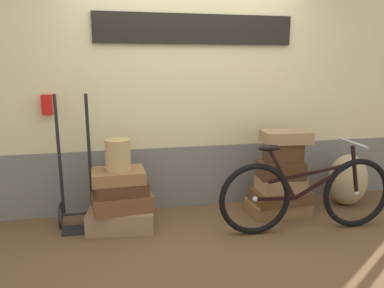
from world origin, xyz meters
name	(u,v)px	position (x,y,z in m)	size (l,w,h in m)	color
ground	(206,236)	(0.00, 0.00, -0.03)	(8.71, 5.20, 0.06)	brown
station_building	(189,87)	(0.01, 0.85, 1.36)	(6.71, 0.74, 2.71)	slate
suitcase_0	(121,218)	(-0.80, 0.32, 0.10)	(0.64, 0.45, 0.20)	#937051
suitcase_1	(122,201)	(-0.78, 0.30, 0.28)	(0.57, 0.40, 0.16)	brown
suitcase_2	(122,188)	(-0.78, 0.30, 0.42)	(0.50, 0.36, 0.12)	#4C2D19
suitcase_3	(118,176)	(-0.81, 0.31, 0.54)	(0.50, 0.38, 0.12)	olive
suitcase_4	(278,207)	(0.90, 0.33, 0.07)	(0.63, 0.39, 0.14)	olive
suitcase_5	(280,196)	(0.91, 0.30, 0.21)	(0.60, 0.37, 0.14)	brown
suitcase_6	(281,184)	(0.90, 0.28, 0.34)	(0.48, 0.31, 0.14)	#9E754C
suitcase_7	(281,170)	(0.90, 0.29, 0.50)	(0.47, 0.29, 0.18)	#4C2D19
suitcase_8	(283,152)	(0.91, 0.28, 0.70)	(0.36, 0.24, 0.20)	#4C2D19
suitcase_9	(286,137)	(0.94, 0.29, 0.86)	(0.49, 0.31, 0.12)	#9E754C
wicker_basket	(118,155)	(-0.80, 0.30, 0.75)	(0.24, 0.24, 0.30)	tan
luggage_trolley	(77,195)	(-1.21, 0.43, 0.34)	(0.36, 0.35, 1.34)	black
burlap_sack	(348,180)	(1.79, 0.40, 0.30)	(0.45, 0.38, 0.60)	tan
bicycle	(307,194)	(0.97, -0.14, 0.37)	(1.76, 0.46, 0.88)	black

